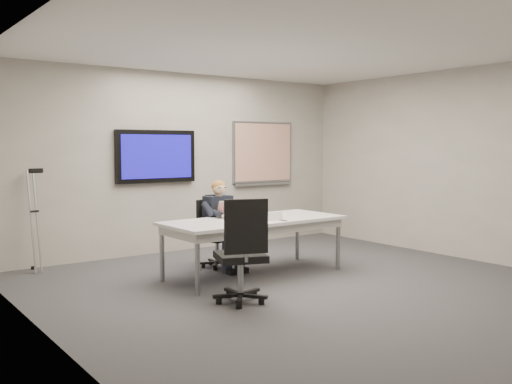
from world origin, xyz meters
TOP-DOWN VIEW (x-y plane):
  - floor at (0.00, 0.00)m, footprint 6.00×6.00m
  - ceiling at (0.00, 0.00)m, footprint 6.00×6.00m
  - wall_back at (0.00, 3.00)m, footprint 6.00×0.02m
  - wall_left at (-3.00, 0.00)m, footprint 0.02×6.00m
  - wall_right at (3.00, 0.00)m, footprint 0.02×6.00m
  - conference_table at (-0.15, 0.89)m, footprint 2.38×1.03m
  - tv_display at (-0.50, 2.95)m, footprint 1.30×0.09m
  - whiteboard at (1.55, 2.97)m, footprint 1.25×0.08m
  - office_chair_far at (-0.29, 1.61)m, footprint 0.53×0.53m
  - office_chair_near at (-1.04, -0.11)m, footprint 0.69×0.69m
  - seated_person at (-0.28, 1.39)m, footprint 0.38×0.66m
  - crutch at (-2.36, 2.77)m, footprint 0.25×0.68m
  - laptop at (-0.33, 1.13)m, footprint 0.33×0.31m
  - name_tent at (-0.03, 0.65)m, footprint 0.25×0.10m
  - pen at (0.03, 0.52)m, footprint 0.02×0.14m

SIDE VIEW (x-z plane):
  - floor at x=0.00m, z-range -0.01..0.01m
  - office_chair_far at x=-0.29m, z-range -0.17..0.75m
  - office_chair_near at x=-1.04m, z-range -0.21..0.91m
  - seated_person at x=-0.28m, z-range -0.12..1.08m
  - conference_table at x=-0.15m, z-range 0.28..1.01m
  - crutch at x=-2.36m, z-range -0.02..1.43m
  - pen at x=0.03m, z-range 0.73..0.74m
  - name_tent at x=-0.03m, z-range 0.73..0.83m
  - laptop at x=-0.33m, z-range 0.67..0.90m
  - wall_back at x=0.00m, z-range 0.00..2.80m
  - wall_left at x=-3.00m, z-range 0.00..2.80m
  - wall_right at x=3.00m, z-range 0.00..2.80m
  - tv_display at x=-0.50m, z-range 1.10..1.90m
  - whiteboard at x=1.55m, z-range 0.98..2.08m
  - ceiling at x=0.00m, z-range 2.79..2.81m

